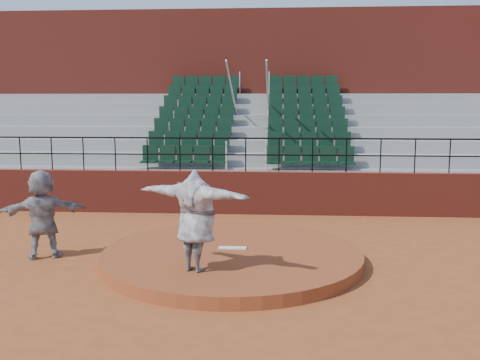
% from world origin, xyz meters
% --- Properties ---
extents(ground, '(90.00, 90.00, 0.00)m').
position_xyz_m(ground, '(0.00, 0.00, 0.00)').
color(ground, brown).
rests_on(ground, ground).
extents(pitchers_mound, '(5.50, 5.50, 0.25)m').
position_xyz_m(pitchers_mound, '(0.00, 0.00, 0.12)').
color(pitchers_mound, brown).
rests_on(pitchers_mound, ground).
extents(pitching_rubber, '(0.60, 0.15, 0.03)m').
position_xyz_m(pitching_rubber, '(0.00, 0.15, 0.27)').
color(pitching_rubber, white).
rests_on(pitching_rubber, pitchers_mound).
extents(boundary_wall, '(24.00, 0.30, 1.30)m').
position_xyz_m(boundary_wall, '(0.00, 5.00, 0.65)').
color(boundary_wall, maroon).
rests_on(boundary_wall, ground).
extents(wall_railing, '(24.04, 0.05, 1.03)m').
position_xyz_m(wall_railing, '(0.00, 5.00, 2.03)').
color(wall_railing, black).
rests_on(wall_railing, boundary_wall).
extents(seating_deck, '(24.00, 5.97, 4.63)m').
position_xyz_m(seating_deck, '(0.00, 8.65, 1.43)').
color(seating_deck, gray).
rests_on(seating_deck, ground).
extents(press_box_facade, '(24.00, 3.00, 7.10)m').
position_xyz_m(press_box_facade, '(0.00, 12.60, 3.55)').
color(press_box_facade, maroon).
rests_on(press_box_facade, ground).
extents(pitcher, '(2.40, 1.55, 1.91)m').
position_xyz_m(pitcher, '(-0.55, -1.40, 1.20)').
color(pitcher, black).
rests_on(pitcher, pitchers_mound).
extents(fielder, '(1.89, 1.17, 1.94)m').
position_xyz_m(fielder, '(-4.13, 0.05, 0.97)').
color(fielder, black).
rests_on(fielder, ground).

